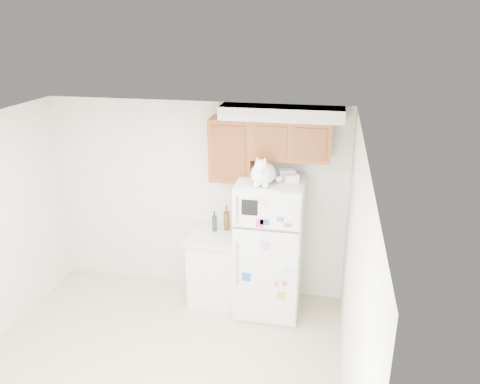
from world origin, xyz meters
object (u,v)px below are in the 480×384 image
(cat, at_px, (263,173))
(base_counter, at_px, (216,267))
(refrigerator, at_px, (269,247))
(storage_box_front, at_px, (291,178))
(storage_box_back, at_px, (287,174))
(bottle_amber, at_px, (226,218))
(bottle_green, at_px, (214,221))

(cat, bearing_deg, base_counter, 159.01)
(refrigerator, xyz_separation_m, cat, (-0.07, -0.16, 0.98))
(cat, bearing_deg, refrigerator, 66.34)
(storage_box_front, bearing_deg, refrigerator, 149.20)
(storage_box_back, bearing_deg, cat, -146.95)
(refrigerator, bearing_deg, storage_box_back, 34.74)
(storage_box_front, distance_m, bottle_amber, 1.08)
(base_counter, height_order, storage_box_back, storage_box_back)
(refrigerator, distance_m, bottle_amber, 0.67)
(refrigerator, xyz_separation_m, bottle_green, (-0.72, 0.17, 0.21))
(storage_box_front, bearing_deg, bottle_amber, 138.70)
(cat, bearing_deg, storage_box_front, 23.77)
(bottle_green, relative_size, bottle_amber, 0.83)
(bottle_green, height_order, bottle_amber, bottle_amber)
(bottle_green, bearing_deg, base_counter, -72.39)
(bottle_amber, bearing_deg, storage_box_front, -18.03)
(cat, distance_m, bottle_amber, 0.99)
(storage_box_back, relative_size, bottle_amber, 0.55)
(cat, xyz_separation_m, storage_box_back, (0.24, 0.28, -0.08))
(storage_box_back, height_order, bottle_amber, storage_box_back)
(base_counter, height_order, bottle_amber, bottle_amber)
(refrigerator, bearing_deg, storage_box_front, -7.53)
(cat, height_order, bottle_green, cat)
(storage_box_back, distance_m, storage_box_front, 0.16)
(cat, relative_size, storage_box_front, 3.34)
(refrigerator, bearing_deg, cat, -113.66)
(refrigerator, relative_size, storage_box_front, 11.33)
(refrigerator, height_order, cat, cat)
(cat, bearing_deg, storage_box_back, 49.62)
(base_counter, height_order, cat, cat)
(refrigerator, height_order, bottle_amber, refrigerator)
(storage_box_front, bearing_deg, storage_box_back, 91.32)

